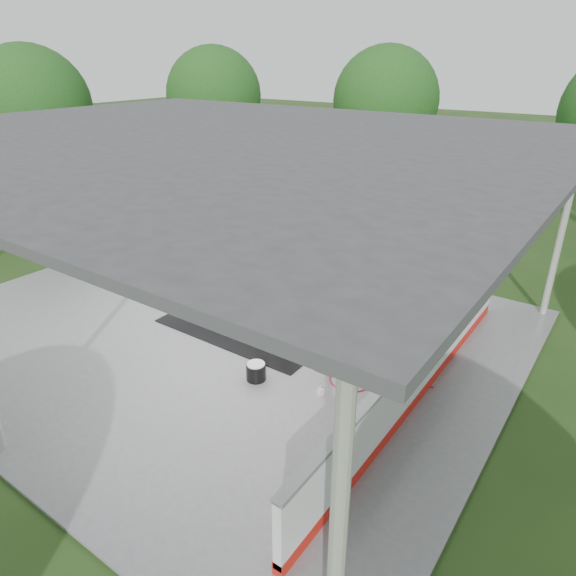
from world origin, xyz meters
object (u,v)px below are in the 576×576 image
Objects in this scene: horse at (267,279)px; handler at (339,311)px; dasher_board at (419,373)px; wash_bucket at (256,371)px.

handler reaches higher than horse.
horse is at bearing 165.37° from dasher_board.
horse reaches higher than wash_bucket.
horse is 2.64m from wash_bucket.
wash_bucket is (-0.81, -1.51, -0.83)m from handler.
wash_bucket is (1.37, -2.15, -0.71)m from horse.
handler is (2.18, -0.64, 0.12)m from horse.
handler is (-1.79, 0.40, 0.46)m from dasher_board.
dasher_board reaches higher than wash_bucket.
handler is at bearing 61.84° from wash_bucket.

